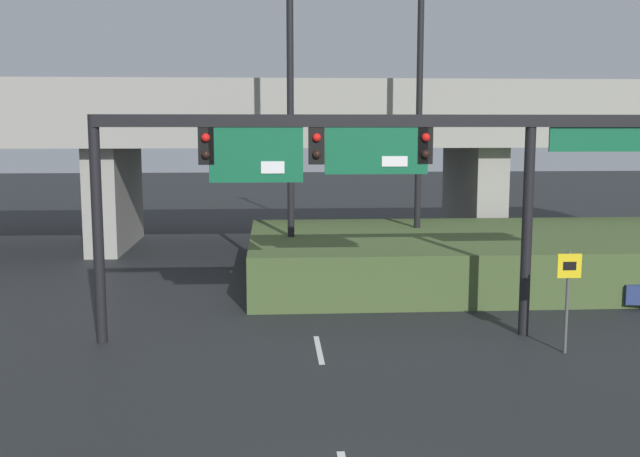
# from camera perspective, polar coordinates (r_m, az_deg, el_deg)

# --- Properties ---
(lane_markings) EXTENTS (0.14, 23.86, 0.01)m
(lane_markings) POSITION_cam_1_polar(r_m,az_deg,el_deg) (22.56, -0.66, -6.54)
(lane_markings) COLOR silver
(lane_markings) RESTS_ON ground
(signal_gantry) EXTENTS (14.93, 0.44, 5.89)m
(signal_gantry) POSITION_cam_1_polar(r_m,az_deg,el_deg) (19.39, 2.86, 5.39)
(signal_gantry) COLOR black
(signal_gantry) RESTS_ON ground
(speed_limit_sign) EXTENTS (0.60, 0.11, 2.57)m
(speed_limit_sign) POSITION_cam_1_polar(r_m,az_deg,el_deg) (19.40, 18.37, -4.29)
(speed_limit_sign) COLOR #4C4C4C
(speed_limit_sign) RESTS_ON ground
(highway_light_pole_near) EXTENTS (0.70, 0.36, 12.97)m
(highway_light_pole_near) POSITION_cam_1_polar(r_m,az_deg,el_deg) (26.13, -2.28, 10.59)
(highway_light_pole_near) COLOR black
(highway_light_pole_near) RESTS_ON ground
(highway_light_pole_far) EXTENTS (0.70, 0.36, 17.29)m
(highway_light_pole_far) POSITION_cam_1_polar(r_m,az_deg,el_deg) (28.83, 7.67, 14.60)
(highway_light_pole_far) COLOR black
(highway_light_pole_far) RESTS_ON ground
(overpass_bridge) EXTENTS (39.45, 8.30, 7.51)m
(overpass_bridge) POSITION_cam_1_polar(r_m,az_deg,el_deg) (34.82, -1.82, 7.33)
(overpass_bridge) COLOR gray
(overpass_bridge) RESTS_ON ground
(grass_embankment) EXTENTS (18.11, 9.01, 1.72)m
(grass_embankment) POSITION_cam_1_polar(r_m,az_deg,el_deg) (28.04, 13.55, -2.11)
(grass_embankment) COLOR #42562D
(grass_embankment) RESTS_ON ground
(parked_sedan_near_right) EXTENTS (4.46, 2.00, 1.39)m
(parked_sedan_near_right) POSITION_cam_1_polar(r_m,az_deg,el_deg) (26.13, 19.66, -3.56)
(parked_sedan_near_right) COLOR silver
(parked_sedan_near_right) RESTS_ON ground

